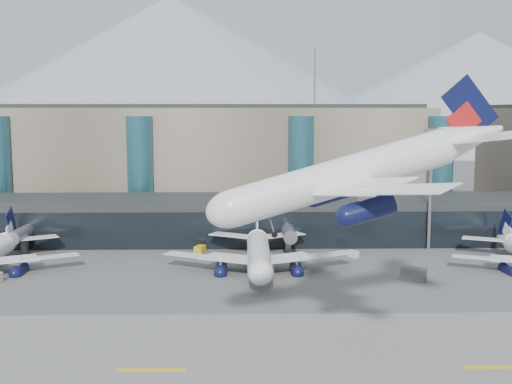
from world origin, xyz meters
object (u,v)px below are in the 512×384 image
veh_b (200,249)px  veh_h (261,269)px  veh_c (414,274)px  hero_jet (369,161)px  lightmast_mid (431,182)px  jet_parked_mid (258,244)px  veh_g (353,254)px

veh_b → veh_h: veh_h is taller
veh_c → veh_h: (-26.40, 4.28, -0.02)m
hero_jet → veh_h: hero_jet is taller
lightmast_mid → hero_jet: hero_jet is taller
jet_parked_mid → veh_b: (-11.79, 12.82, -3.76)m
veh_c → lightmast_mid: bearing=101.0°
hero_jet → jet_parked_mid: bearing=97.4°
veh_c → hero_jet: bearing=-81.3°
jet_parked_mid → veh_c: bearing=-109.5°
veh_b → lightmast_mid: bearing=-67.4°
hero_jet → veh_c: bearing=58.4°
lightmast_mid → veh_c: size_ratio=6.23×
lightmast_mid → veh_b: (-48.39, -2.67, -13.64)m
lightmast_mid → veh_h: 43.82m
veh_b → veh_h: size_ratio=0.66×
lightmast_mid → veh_g: bearing=-158.1°
veh_c → veh_g: 19.60m
lightmast_mid → veh_g: 23.18m
hero_jet → veh_g: size_ratio=16.77×
hero_jet → veh_h: (-11.47, 38.21, -22.37)m
veh_h → veh_b: bearing=91.5°
veh_g → veh_h: 23.42m
veh_b → veh_c: 44.60m
jet_parked_mid → veh_g: bearing=-65.9°
lightmast_mid → veh_c: bearing=-111.4°
lightmast_mid → jet_parked_mid: lightmast_mid is taller
lightmast_mid → veh_g: size_ratio=11.27×
lightmast_mid → jet_parked_mid: 40.95m
veh_c → veh_g: (-7.49, 18.10, -0.48)m
hero_jet → veh_g: hero_jet is taller
lightmast_mid → veh_c: (-9.82, -25.06, -13.28)m
veh_g → veh_h: veh_h is taller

